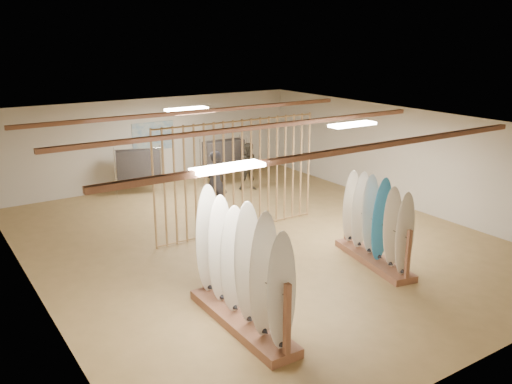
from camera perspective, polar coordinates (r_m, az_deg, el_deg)
floor at (r=13.00m, az=0.00°, el=-5.08°), size 12.00×12.00×0.00m
ceiling at (r=12.25m, az=0.00°, el=7.20°), size 12.00×12.00×0.00m
wall_back at (r=17.74m, az=-10.76°, el=5.18°), size 12.00×0.00×12.00m
wall_front at (r=8.51m, az=23.08°, el=-8.24°), size 12.00×0.00×12.00m
wall_left at (r=10.77m, az=-22.84°, el=-3.10°), size 0.00×12.00×12.00m
wall_right at (r=15.78m, az=15.37°, el=3.51°), size 0.00×12.00×12.00m
ceiling_slats at (r=12.27m, az=0.00°, el=6.83°), size 9.50×6.12×0.10m
light_panels at (r=12.26m, az=0.00°, el=6.92°), size 1.20×0.35×0.06m
bamboo_partition at (r=13.21m, az=-1.91°, el=1.65°), size 4.45×0.05×2.78m
poster at (r=17.69m, az=-10.77°, el=5.81°), size 1.40×0.03×0.90m
rack_left at (r=9.09m, az=-1.57°, el=-9.81°), size 0.62×2.69×2.17m
rack_right at (r=11.80m, az=12.41°, el=-4.39°), size 0.96×2.40×1.89m
clothing_rack_a at (r=16.74m, az=-12.30°, el=2.89°), size 1.32×0.72×1.48m
clothing_rack_b at (r=17.41m, az=-3.42°, el=3.96°), size 1.47×0.39×1.57m
shopper_a at (r=14.63m, az=-4.33°, el=1.45°), size 0.84×0.68×2.00m
shopper_b at (r=16.91m, az=-0.64°, el=3.02°), size 1.02×0.94×1.70m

